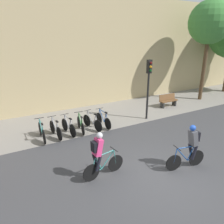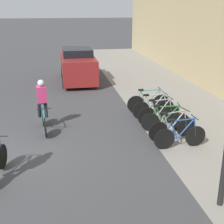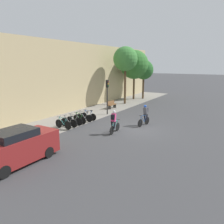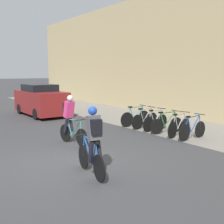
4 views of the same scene
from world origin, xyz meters
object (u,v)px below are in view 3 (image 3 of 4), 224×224
(parked_bike_1, at_px, (69,122))
(parked_car, at_px, (17,147))
(cyclist_pink, at_px, (114,121))
(parked_bike_3, at_px, (79,119))
(parked_bike_4, at_px, (84,117))
(parked_bike_2, at_px, (74,120))
(cyclist_grey, at_px, (145,114))
(bench, at_px, (112,105))
(traffic_light_pole, at_px, (107,91))
(parked_bike_0, at_px, (63,124))
(parked_bike_5, at_px, (89,116))

(parked_bike_1, bearing_deg, parked_car, -159.90)
(cyclist_pink, bearing_deg, parked_bike_3, 77.74)
(parked_car, bearing_deg, parked_bike_4, 15.61)
(parked_car, bearing_deg, parked_bike_2, 18.36)
(cyclist_grey, distance_m, bench, 7.71)
(cyclist_pink, relative_size, parked_car, 0.41)
(parked_bike_3, xyz_separation_m, traffic_light_pole, (4.21, -0.22, 2.07))
(cyclist_grey, xyz_separation_m, parked_bike_4, (-1.72, 5.18, -0.55))
(bench, bearing_deg, parked_car, -167.33)
(parked_bike_0, relative_size, parked_bike_3, 1.05)
(bench, bearing_deg, traffic_light_pole, -157.18)
(parked_bike_1, height_order, parked_bike_4, parked_bike_1)
(parked_bike_3, relative_size, bench, 1.16)
(cyclist_pink, distance_m, parked_bike_1, 4.14)
(parked_bike_5, height_order, bench, parked_bike_5)
(cyclist_grey, xyz_separation_m, bench, (4.63, 6.15, -0.49))
(traffic_light_pole, bearing_deg, cyclist_pink, -142.84)
(cyclist_pink, relative_size, parked_bike_2, 1.08)
(parked_bike_3, distance_m, parked_bike_4, 0.67)
(cyclist_grey, bearing_deg, parked_bike_5, 101.46)
(parked_bike_2, bearing_deg, parked_bike_0, -179.98)
(parked_bike_5, bearing_deg, parked_bike_0, 179.99)
(cyclist_pink, bearing_deg, parked_bike_2, 86.94)
(parked_car, bearing_deg, parked_bike_5, 14.53)
(cyclist_pink, distance_m, parked_bike_2, 4.13)
(cyclist_pink, bearing_deg, parked_bike_4, 69.09)
(traffic_light_pole, bearing_deg, parked_bike_5, 175.56)
(parked_bike_0, distance_m, parked_car, 6.33)
(bench, bearing_deg, cyclist_pink, -147.47)
(parked_bike_1, relative_size, parked_car, 0.39)
(cyclist_grey, bearing_deg, bench, 53.00)
(parked_bike_0, relative_size, traffic_light_pole, 0.49)
(cyclist_pink, relative_size, parked_bike_1, 1.05)
(cyclist_grey, distance_m, parked_bike_4, 5.49)
(parked_bike_0, height_order, parked_bike_1, parked_bike_0)
(cyclist_pink, distance_m, bench, 9.40)
(traffic_light_pole, relative_size, bench, 2.50)
(traffic_light_pole, bearing_deg, parked_bike_3, 176.97)
(traffic_light_pole, bearing_deg, cyclist_grey, -110.09)
(cyclist_pink, xyz_separation_m, cyclist_grey, (3.28, -1.10, -0.00))
(traffic_light_pole, bearing_deg, parked_bike_4, 176.40)
(parked_bike_2, distance_m, parked_bike_3, 0.67)
(parked_bike_2, xyz_separation_m, traffic_light_pole, (4.88, -0.22, 2.06))
(cyclist_pink, distance_m, cyclist_grey, 3.46)
(cyclist_pink, xyz_separation_m, parked_bike_3, (0.89, 4.08, -0.55))
(cyclist_grey, xyz_separation_m, parked_bike_5, (-1.05, 5.18, -0.55))
(parked_bike_0, distance_m, parked_bike_5, 3.35)
(parked_bike_1, height_order, traffic_light_pole, traffic_light_pole)
(parked_bike_4, bearing_deg, cyclist_grey, -71.65)
(parked_bike_0, xyz_separation_m, parked_bike_2, (1.34, 0.00, -0.01))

